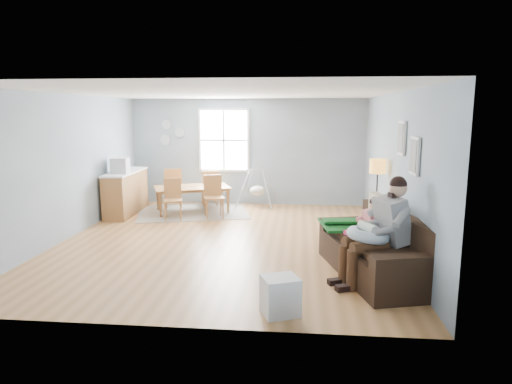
# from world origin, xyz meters

# --- Properties ---
(room) EXTENTS (8.40, 9.40, 3.90)m
(room) POSITION_xyz_m (0.00, 0.00, 2.42)
(room) COLOR #AB743D
(window) EXTENTS (1.32, 0.08, 1.62)m
(window) POSITION_xyz_m (-0.60, 3.46, 1.65)
(window) COLOR silver
(window) RESTS_ON room
(pictures) EXTENTS (0.05, 1.34, 0.74)m
(pictures) POSITION_xyz_m (2.97, -1.05, 1.85)
(pictures) COLOR silver
(pictures) RESTS_ON room
(wall_plates) EXTENTS (0.67, 0.02, 0.66)m
(wall_plates) POSITION_xyz_m (-2.00, 3.47, 1.83)
(wall_plates) COLOR #92A2B0
(wall_plates) RESTS_ON room
(sofa) EXTENTS (1.51, 2.43, 0.91)m
(sofa) POSITION_xyz_m (2.51, -1.58, 0.32)
(sofa) COLOR black
(sofa) RESTS_ON room
(green_throw) EXTENTS (1.15, 1.03, 0.04)m
(green_throw) POSITION_xyz_m (2.24, -0.88, 0.58)
(green_throw) COLOR #145B17
(green_throw) RESTS_ON sofa
(beige_pillow) EXTENTS (0.23, 0.55, 0.53)m
(beige_pillow) POSITION_xyz_m (2.59, -0.95, 0.82)
(beige_pillow) COLOR tan
(beige_pillow) RESTS_ON sofa
(father) EXTENTS (1.15, 0.78, 1.51)m
(father) POSITION_xyz_m (2.46, -1.93, 0.80)
(father) COLOR gray
(father) RESTS_ON sofa
(nursing_pillow) EXTENTS (0.76, 0.75, 0.24)m
(nursing_pillow) POSITION_xyz_m (2.29, -1.98, 0.71)
(nursing_pillow) COLOR silver
(nursing_pillow) RESTS_ON father
(infant) EXTENTS (0.27, 0.42, 0.15)m
(infant) POSITION_xyz_m (2.28, -1.94, 0.80)
(infant) COLOR silver
(infant) RESTS_ON nursing_pillow
(toddler) EXTENTS (0.60, 0.41, 0.88)m
(toddler) POSITION_xyz_m (2.38, -1.40, 0.77)
(toddler) COLOR silver
(toddler) RESTS_ON sofa
(floor_lamp) EXTENTS (0.30, 0.30, 1.50)m
(floor_lamp) POSITION_xyz_m (2.80, 0.51, 1.24)
(floor_lamp) COLOR black
(floor_lamp) RESTS_ON room
(storage_cube) EXTENTS (0.52, 0.49, 0.46)m
(storage_cube) POSITION_xyz_m (1.14, -3.05, 0.23)
(storage_cube) COLOR white
(storage_cube) RESTS_ON room
(rug) EXTENTS (2.96, 2.53, 0.01)m
(rug) POSITION_xyz_m (-1.19, 2.35, 0.01)
(rug) COLOR gray
(rug) RESTS_ON room
(dining_table) EXTENTS (1.98, 1.55, 0.61)m
(dining_table) POSITION_xyz_m (-1.19, 2.35, 0.31)
(dining_table) COLOR #966331
(dining_table) RESTS_ON rug
(chair_sw) EXTENTS (0.50, 0.50, 0.90)m
(chair_sw) POSITION_xyz_m (-1.46, 1.62, 0.51)
(chair_sw) COLOR #9F7036
(chair_sw) RESTS_ON rug
(chair_se) EXTENTS (0.55, 0.55, 0.96)m
(chair_se) POSITION_xyz_m (-0.59, 1.87, 0.55)
(chair_se) COLOR #9F7036
(chair_se) RESTS_ON rug
(chair_nw) EXTENTS (0.57, 0.57, 0.99)m
(chair_nw) POSITION_xyz_m (-1.79, 2.83, 0.57)
(chair_nw) COLOR #9F7036
(chair_nw) RESTS_ON rug
(chair_ne) EXTENTS (0.53, 0.53, 0.92)m
(chair_ne) POSITION_xyz_m (-0.91, 3.08, 0.52)
(chair_ne) COLOR #9F7036
(chair_ne) RESTS_ON rug
(counter) EXTENTS (0.58, 1.82, 1.01)m
(counter) POSITION_xyz_m (-2.70, 2.05, 0.51)
(counter) COLOR #966331
(counter) RESTS_ON room
(monitor) EXTENTS (0.39, 0.37, 0.34)m
(monitor) POSITION_xyz_m (-2.68, 1.70, 1.18)
(monitor) COLOR #BAB9BE
(monitor) RESTS_ON counter
(baby_swing) EXTENTS (1.05, 1.07, 0.97)m
(baby_swing) POSITION_xyz_m (0.30, 3.10, 0.43)
(baby_swing) COLOR #BAB9BE
(baby_swing) RESTS_ON room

